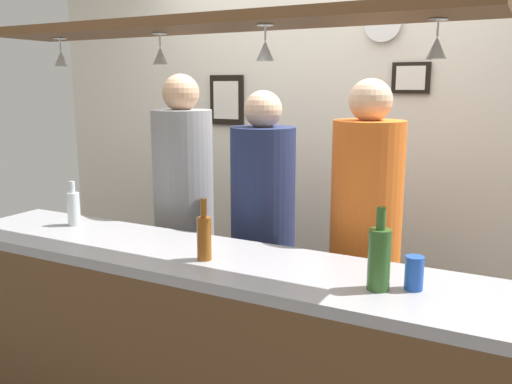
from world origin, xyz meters
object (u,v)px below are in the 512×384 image
at_px(person_left_grey_shirt, 184,197).
at_px(bottle_beer_amber_tall, 204,236).
at_px(bottle_soda_clear, 74,208).
at_px(bottle_champagne_green, 379,257).
at_px(drink_can, 414,273).
at_px(picture_frame_upper_small, 411,78).
at_px(wall_clock, 383,23).
at_px(person_middle_navy_shirt, 263,217).
at_px(person_right_orange_shirt, 366,222).
at_px(picture_frame_caricature, 227,100).

xyz_separation_m(person_left_grey_shirt, bottle_beer_amber_tall, (0.58, -0.68, 0.02)).
distance_m(bottle_soda_clear, bottle_champagne_green, 1.64).
xyz_separation_m(drink_can, picture_frame_upper_small, (-0.35, 1.40, 0.69)).
bearing_deg(wall_clock, picture_frame_upper_small, 2.01).
xyz_separation_m(person_left_grey_shirt, wall_clock, (0.90, 0.78, 0.99)).
xyz_separation_m(person_left_grey_shirt, person_middle_navy_shirt, (0.51, 0.00, -0.06)).
distance_m(person_right_orange_shirt, picture_frame_upper_small, 1.05).
relative_size(bottle_beer_amber_tall, picture_frame_caricature, 0.76).
relative_size(bottle_soda_clear, picture_frame_caricature, 0.68).
relative_size(person_right_orange_shirt, wall_clock, 7.82).
relative_size(bottle_soda_clear, bottle_champagne_green, 0.77).
distance_m(bottle_beer_amber_tall, wall_clock, 1.78).
height_order(person_right_orange_shirt, picture_frame_caricature, picture_frame_caricature).
bearing_deg(drink_can, person_left_grey_shirt, 156.71).
distance_m(bottle_soda_clear, picture_frame_upper_small, 2.02).
distance_m(bottle_champagne_green, wall_clock, 1.78).
bearing_deg(bottle_soda_clear, person_middle_navy_shirt, 31.77).
bearing_deg(wall_clock, picture_frame_caricature, 179.67).
bearing_deg(bottle_soda_clear, person_right_orange_shirt, 20.37).
xyz_separation_m(person_left_grey_shirt, picture_frame_upper_small, (1.07, 0.79, 0.67)).
relative_size(person_middle_navy_shirt, bottle_champagne_green, 5.54).
distance_m(person_middle_navy_shirt, drink_can, 1.10).
bearing_deg(bottle_beer_amber_tall, picture_frame_caricature, 117.43).
bearing_deg(bottle_beer_amber_tall, bottle_champagne_green, 0.50).
xyz_separation_m(bottle_beer_amber_tall, drink_can, (0.84, 0.07, -0.04)).
distance_m(drink_can, picture_frame_caricature, 2.19).
xyz_separation_m(bottle_beer_amber_tall, picture_frame_upper_small, (0.49, 1.46, 0.65)).
bearing_deg(bottle_champagne_green, person_left_grey_shirt, 152.89).
xyz_separation_m(bottle_champagne_green, picture_frame_caricature, (-1.49, 1.46, 0.49)).
xyz_separation_m(person_left_grey_shirt, person_right_orange_shirt, (1.07, 0.00, -0.02)).
bearing_deg(person_left_grey_shirt, wall_clock, 40.98).
distance_m(person_left_grey_shirt, picture_frame_upper_small, 1.49).
bearing_deg(bottle_soda_clear, picture_frame_upper_small, 42.94).
bearing_deg(bottle_soda_clear, picture_frame_caricature, 83.53).
relative_size(bottle_beer_amber_tall, drink_can, 2.13).
bearing_deg(bottle_soda_clear, wall_clock, 46.69).
relative_size(person_middle_navy_shirt, picture_frame_caricature, 4.89).
height_order(person_right_orange_shirt, bottle_champagne_green, person_right_orange_shirt).
distance_m(person_left_grey_shirt, person_middle_navy_shirt, 0.51).
height_order(bottle_champagne_green, picture_frame_caricature, picture_frame_caricature).
height_order(bottle_champagne_green, wall_clock, wall_clock).
distance_m(person_middle_navy_shirt, picture_frame_upper_small, 1.21).
bearing_deg(picture_frame_caricature, picture_frame_upper_small, 0.00).
bearing_deg(drink_can, wall_clock, 110.69).
bearing_deg(person_right_orange_shirt, picture_frame_upper_small, 89.34).
xyz_separation_m(person_middle_navy_shirt, picture_frame_upper_small, (0.57, 0.79, 0.73)).
bearing_deg(picture_frame_upper_small, person_right_orange_shirt, -90.66).
height_order(person_left_grey_shirt, wall_clock, wall_clock).
distance_m(bottle_soda_clear, picture_frame_caricature, 1.41).
bearing_deg(picture_frame_upper_small, person_left_grey_shirt, -143.84).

